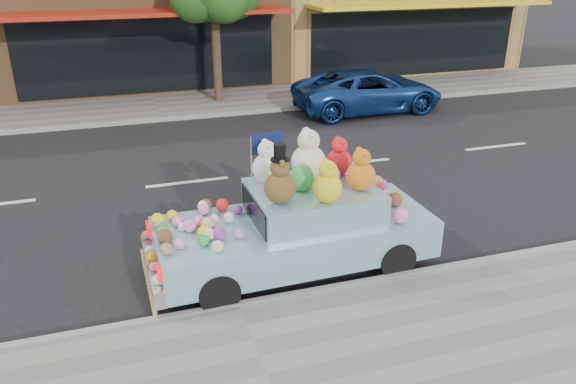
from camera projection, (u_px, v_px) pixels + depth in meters
name	position (u px, v px, depth m)	size (l,w,h in m)	color
ground	(187.00, 182.00, 12.34)	(120.00, 120.00, 0.00)	black
near_sidewalk	(267.00, 378.00, 6.64)	(60.00, 3.00, 0.12)	gray
far_sidewalk	(158.00, 107.00, 18.00)	(60.00, 3.00, 0.12)	gray
near_kerb	(239.00, 307.00, 7.94)	(60.00, 0.12, 0.13)	gray
far_kerb	(163.00, 119.00, 16.68)	(60.00, 0.12, 0.13)	gray
car_blue	(368.00, 91.00, 17.51)	(2.16, 4.69, 1.30)	navy
art_car	(297.00, 222.00, 8.78)	(4.52, 1.86, 2.23)	black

